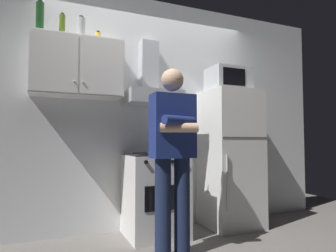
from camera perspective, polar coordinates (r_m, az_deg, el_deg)
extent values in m
plane|color=slate|center=(3.13, 0.00, -21.54)|extent=(7.00, 7.00, 0.00)
cube|color=white|center=(3.55, -3.67, 2.75)|extent=(4.80, 0.10, 2.70)
cube|color=white|center=(3.23, -17.06, 10.67)|extent=(0.90, 0.34, 0.60)
cube|color=white|center=(3.05, -21.06, 11.57)|extent=(0.43, 0.01, 0.58)
cube|color=white|center=(3.09, -12.51, 11.24)|extent=(0.43, 0.01, 0.58)
sphere|color=#B2B2B7|center=(3.00, -17.55, 8.19)|extent=(0.02, 0.02, 0.02)
sphere|color=#B2B2B7|center=(3.01, -16.02, 8.14)|extent=(0.02, 0.02, 0.02)
cube|color=white|center=(3.23, -2.57, -13.15)|extent=(0.60, 0.60, 0.85)
cube|color=black|center=(3.19, -2.55, -5.49)|extent=(0.59, 0.59, 0.01)
cube|color=black|center=(2.95, -0.52, -13.64)|extent=(0.42, 0.01, 0.24)
cylinder|color=black|center=(3.03, -4.10, -5.39)|extent=(0.16, 0.16, 0.01)
cylinder|color=black|center=(3.12, 0.46, -5.33)|extent=(0.16, 0.16, 0.01)
cylinder|color=black|center=(3.26, -5.42, -5.22)|extent=(0.16, 0.16, 0.01)
cylinder|color=black|center=(3.34, -1.13, -5.18)|extent=(0.16, 0.16, 0.01)
cylinder|color=black|center=(2.83, -4.25, -6.93)|extent=(0.04, 0.02, 0.04)
cylinder|color=black|center=(2.87, -1.76, -6.88)|extent=(0.04, 0.02, 0.04)
cylinder|color=black|center=(2.92, 0.83, -6.81)|extent=(0.04, 0.02, 0.04)
cylinder|color=black|center=(2.98, 3.15, -6.74)|extent=(0.04, 0.02, 0.04)
cube|color=#B7BABF|center=(3.29, -2.99, 5.39)|extent=(0.60, 0.44, 0.15)
cube|color=#B7BABF|center=(3.50, -3.74, 11.16)|extent=(0.20, 0.16, 0.60)
cube|color=white|center=(3.62, 11.84, -6.03)|extent=(0.60, 0.60, 1.60)
cube|color=#4C4C4C|center=(3.37, 14.68, -2.13)|extent=(0.59, 0.01, 0.01)
cylinder|color=silver|center=(3.24, 11.33, -10.65)|extent=(0.02, 0.02, 0.60)
cube|color=#B7BABF|center=(3.71, 11.50, 8.65)|extent=(0.48, 0.36, 0.28)
cube|color=black|center=(3.54, 12.63, 9.23)|extent=(0.30, 0.01, 0.20)
cylinder|color=#192342|center=(2.63, -0.98, -15.48)|extent=(0.14, 0.14, 0.85)
cylinder|color=#192342|center=(2.70, 2.71, -15.16)|extent=(0.14, 0.14, 0.85)
cube|color=navy|center=(2.61, 0.88, -0.01)|extent=(0.38, 0.20, 0.56)
cylinder|color=navy|center=(2.48, 2.14, 1.07)|extent=(0.33, 0.17, 0.08)
cylinder|color=#DBAD89|center=(2.48, 2.15, -0.32)|extent=(0.33, 0.17, 0.08)
sphere|color=#DBAD89|center=(2.66, 0.87, 8.83)|extent=(0.20, 0.20, 0.20)
cylinder|color=#B7BABF|center=(3.12, 0.46, -4.19)|extent=(0.22, 0.22, 0.11)
cylinder|color=black|center=(3.07, -1.84, -3.47)|extent=(0.05, 0.01, 0.01)
cylinder|color=black|center=(3.17, 2.68, -3.46)|extent=(0.05, 0.01, 0.01)
cylinder|color=#4C6B19|center=(3.36, -19.70, 17.62)|extent=(0.06, 0.06, 0.23)
cylinder|color=black|center=(3.40, -19.65, 19.61)|extent=(0.03, 0.03, 0.02)
cylinder|color=gold|center=(3.39, -13.30, 16.18)|extent=(0.06, 0.06, 0.11)
cylinder|color=black|center=(3.41, -13.29, 17.19)|extent=(0.03, 0.03, 0.02)
cylinder|color=#19471E|center=(3.32, -23.42, 18.55)|extent=(0.07, 0.07, 0.30)
cylinder|color=black|center=(3.39, -23.36, 21.11)|extent=(0.04, 0.04, 0.02)
cylinder|color=#B2B5BA|center=(3.33, -16.39, 17.56)|extent=(0.08, 0.08, 0.22)
cylinder|color=black|center=(3.37, -16.36, 19.44)|extent=(0.05, 0.05, 0.02)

